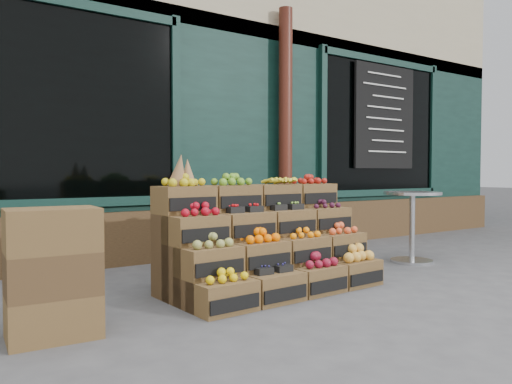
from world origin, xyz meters
TOP-DOWN VIEW (x-y plane):
  - ground at (0.00, 0.00)m, footprint 60.00×60.00m
  - shop_facade at (0.00, 5.11)m, footprint 12.00×6.24m
  - crate_display at (-0.31, 0.38)m, footprint 1.94×1.02m
  - spare_crates at (-2.18, 0.05)m, footprint 0.57×0.41m
  - bistro_table at (1.82, 0.48)m, footprint 0.65×0.65m
  - shopkeeper at (-1.90, 2.67)m, footprint 0.87×0.69m

SIDE VIEW (x-z plane):
  - ground at x=0.00m, z-range 0.00..0.00m
  - crate_display at x=-0.31m, z-range -0.23..0.96m
  - spare_crates at x=-2.18m, z-range 0.00..0.82m
  - bistro_table at x=1.82m, z-range 0.10..0.92m
  - shopkeeper at x=-1.90m, z-range 0.00..2.08m
  - shop_facade at x=0.00m, z-range 0.00..4.80m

